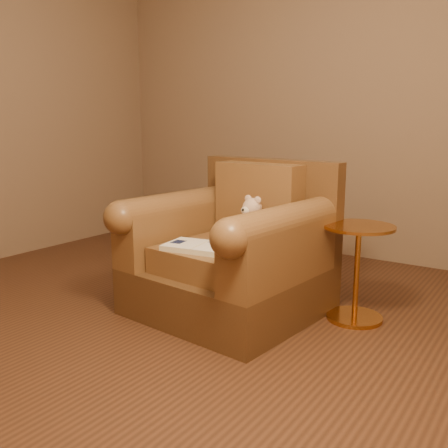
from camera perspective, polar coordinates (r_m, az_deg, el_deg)
The scene contains 6 objects.
floor at distance 3.23m, azimuth -7.45°, elevation -9.87°, with size 4.00×4.00×0.00m, color #4D2C1A.
room at distance 3.06m, azimuth -8.34°, elevation 21.57°, with size 4.02×4.02×2.71m.
armchair at distance 3.14m, azimuth 1.08°, elevation -3.48°, with size 1.13×1.09×0.94m.
teddy_bear at distance 3.13m, azimuth 2.88°, elevation 0.09°, with size 0.20×0.24×0.29m.
guidebook at distance 2.91m, azimuth -2.67°, elevation -2.65°, with size 0.45×0.31×0.03m.
side_table at distance 3.09m, azimuth 14.95°, elevation -5.05°, with size 0.42×0.42×0.58m.
Camera 1 is at (2.02, -2.24, 1.17)m, focal length 40.00 mm.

